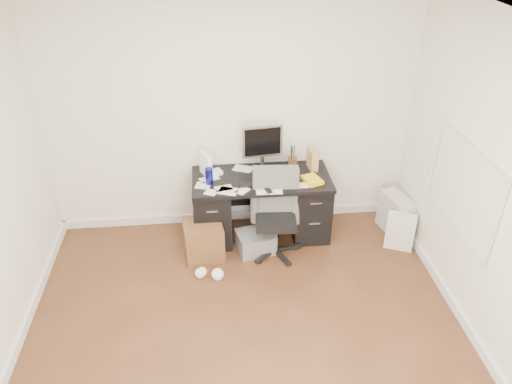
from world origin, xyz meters
TOP-DOWN VIEW (x-y plane):
  - ground at (0.00, 0.00)m, footprint 4.00×4.00m
  - room_shell at (0.03, 0.03)m, footprint 4.02×4.02m
  - desk at (0.30, 1.65)m, footprint 1.50×0.70m
  - loose_papers at (0.10, 1.60)m, footprint 1.10×0.60m
  - lcd_monitor at (0.32, 1.79)m, footprint 0.47×0.31m
  - keyboard at (0.25, 1.52)m, footprint 0.39×0.14m
  - computer_mouse at (0.59, 1.65)m, footprint 0.06×0.06m
  - travel_mug at (-0.26, 1.58)m, footprint 0.10×0.10m
  - white_binder at (-0.30, 1.77)m, footprint 0.19×0.24m
  - magazine_file at (0.89, 1.79)m, footprint 0.12×0.21m
  - pen_cup at (0.68, 1.86)m, footprint 0.12×0.12m
  - yellow_book at (0.84, 1.52)m, footprint 0.24×0.27m
  - paper_remote at (0.35, 1.39)m, footprint 0.28×0.23m
  - office_chair at (0.41, 1.29)m, footprint 0.59×0.59m
  - pc_tower at (1.85, 1.55)m, footprint 0.32×0.50m
  - shopping_bag at (1.80, 1.26)m, footprint 0.37×0.32m
  - wicker_basket at (-0.36, 1.33)m, footprint 0.45×0.45m
  - desk_printer at (0.20, 1.35)m, footprint 0.45×0.40m

SIDE VIEW (x-z plane):
  - ground at x=0.00m, z-range 0.00..0.00m
  - desk_printer at x=0.20m, z-range 0.00..0.23m
  - wicker_basket at x=-0.36m, z-range 0.00..0.40m
  - shopping_bag at x=1.80m, z-range 0.00..0.41m
  - pc_tower at x=1.85m, z-range 0.00..0.46m
  - desk at x=0.30m, z-range 0.02..0.77m
  - office_chair at x=0.41m, z-range 0.00..0.97m
  - loose_papers at x=0.10m, z-range 0.75..0.75m
  - paper_remote at x=0.35m, z-range 0.75..0.77m
  - keyboard at x=0.25m, z-range 0.75..0.77m
  - yellow_book at x=0.84m, z-range 0.75..0.79m
  - computer_mouse at x=0.59m, z-range 0.75..0.80m
  - travel_mug at x=-0.26m, z-range 0.75..0.93m
  - magazine_file at x=0.89m, z-range 0.75..0.99m
  - white_binder at x=-0.30m, z-range 0.75..1.01m
  - pen_cup at x=0.68m, z-range 0.75..1.01m
  - lcd_monitor at x=0.32m, z-range 0.75..1.31m
  - room_shell at x=0.03m, z-range 0.30..3.01m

